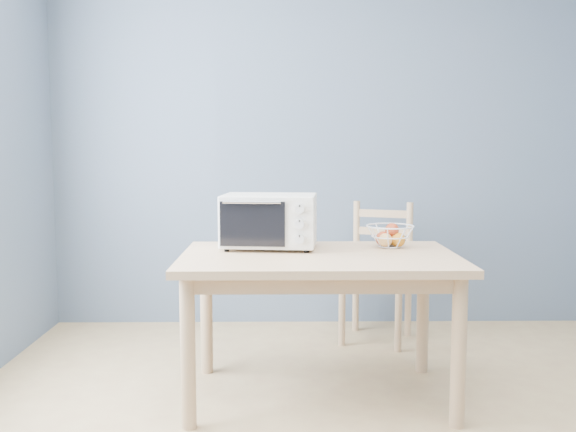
{
  "coord_description": "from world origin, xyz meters",
  "views": [
    {
      "loc": [
        -0.36,
        -2.41,
        1.29
      ],
      "look_at": [
        -0.32,
        0.95,
        0.93
      ],
      "focal_mm": 40.0,
      "sensor_mm": 36.0,
      "label": 1
    }
  ],
  "objects_px": {
    "dining_table": "(319,274)",
    "toaster_oven": "(266,220)",
    "fruit_basket": "(390,236)",
    "dining_chair": "(378,273)"
  },
  "relations": [
    {
      "from": "toaster_oven",
      "to": "fruit_basket",
      "type": "xyz_separation_m",
      "value": [
        0.67,
        0.02,
        -0.09
      ]
    },
    {
      "from": "dining_table",
      "to": "dining_chair",
      "type": "bearing_deg",
      "value": 65.69
    },
    {
      "from": "toaster_oven",
      "to": "fruit_basket",
      "type": "height_order",
      "value": "toaster_oven"
    },
    {
      "from": "toaster_oven",
      "to": "fruit_basket",
      "type": "bearing_deg",
      "value": 7.88
    },
    {
      "from": "fruit_basket",
      "to": "dining_chair",
      "type": "height_order",
      "value": "dining_chair"
    },
    {
      "from": "toaster_oven",
      "to": "dining_chair",
      "type": "distance_m",
      "value": 1.19
    },
    {
      "from": "toaster_oven",
      "to": "dining_chair",
      "type": "xyz_separation_m",
      "value": [
        0.73,
        0.82,
        -0.45
      ]
    },
    {
      "from": "fruit_basket",
      "to": "dining_table",
      "type": "bearing_deg",
      "value": -150.96
    },
    {
      "from": "fruit_basket",
      "to": "toaster_oven",
      "type": "bearing_deg",
      "value": -178.12
    },
    {
      "from": "dining_table",
      "to": "toaster_oven",
      "type": "height_order",
      "value": "toaster_oven"
    }
  ]
}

